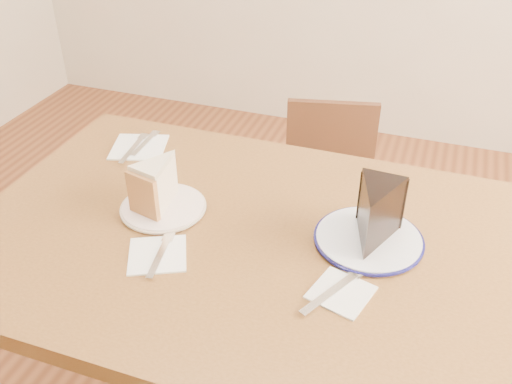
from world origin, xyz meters
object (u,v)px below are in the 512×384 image
(chair_far, at_px, (327,202))
(plate_navy, at_px, (369,239))
(table, at_px, (249,270))
(carrot_cake, at_px, (161,184))
(plate_cream, at_px, (163,207))
(chocolate_cake, at_px, (374,218))

(chair_far, xyz_separation_m, plate_navy, (0.21, -0.61, 0.36))
(table, distance_m, carrot_cake, 0.27)
(plate_cream, height_order, plate_navy, same)
(plate_navy, bearing_deg, chair_far, 108.96)
(chair_far, relative_size, plate_navy, 3.30)
(plate_cream, bearing_deg, chair_far, 69.73)
(table, xyz_separation_m, plate_navy, (0.24, 0.06, 0.10))
(table, height_order, plate_navy, plate_navy)
(table, distance_m, plate_navy, 0.27)
(carrot_cake, height_order, chocolate_cake, chocolate_cake)
(plate_navy, relative_size, chocolate_cake, 1.64)
(plate_cream, relative_size, plate_navy, 0.85)
(table, relative_size, chocolate_cake, 9.11)
(chair_far, bearing_deg, chocolate_cake, 96.26)
(plate_navy, bearing_deg, chocolate_cake, -60.53)
(table, height_order, carrot_cake, carrot_cake)
(carrot_cake, bearing_deg, plate_navy, 17.37)
(table, bearing_deg, chocolate_cake, 11.49)
(plate_cream, bearing_deg, chocolate_cake, 3.61)
(carrot_cake, relative_size, chocolate_cake, 0.82)
(plate_cream, distance_m, carrot_cake, 0.06)
(carrot_cake, bearing_deg, chocolate_cake, 15.97)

